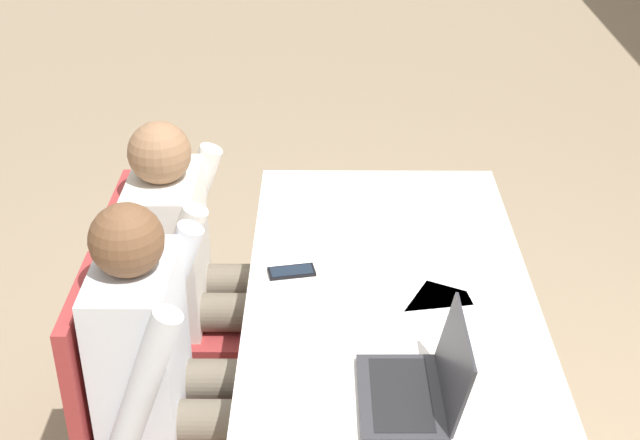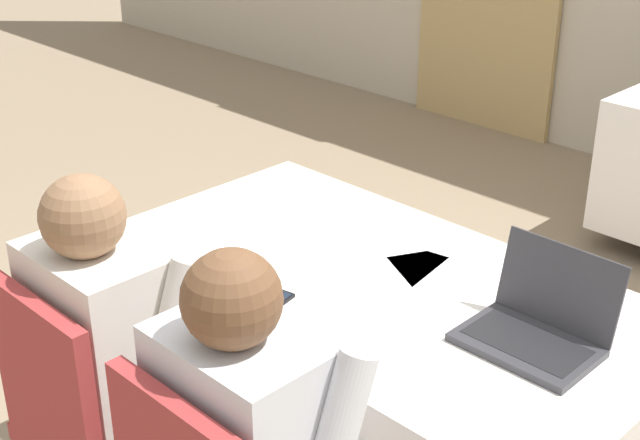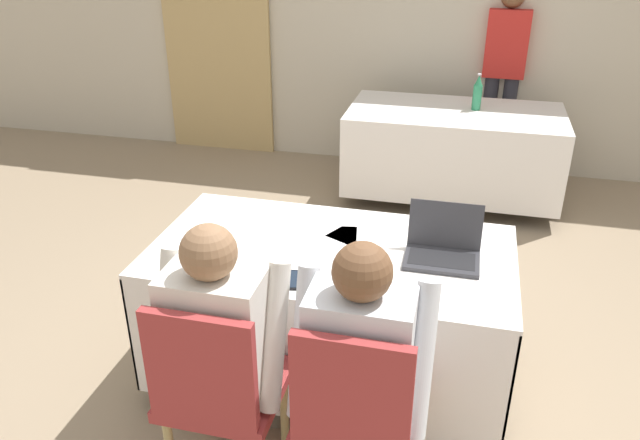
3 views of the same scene
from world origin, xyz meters
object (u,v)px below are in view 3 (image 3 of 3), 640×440
object	(u,v)px
cell_phone	(291,280)
water_bottle	(477,93)
chair_near_left	(218,387)
person_checkered_shirt	(225,336)
person_red_shirt	(504,69)
person_white_shirt	(363,358)
laptop	(443,250)
chair_near_right	(356,412)

from	to	relation	value
cell_phone	water_bottle	xyz separation A→B (m)	(0.68, 2.73, 0.12)
cell_phone	chair_near_left	distance (m)	0.52
person_checkered_shirt	person_red_shirt	world-z (taller)	person_red_shirt
cell_phone	water_bottle	bearing A→B (deg)	64.73
person_white_shirt	person_red_shirt	world-z (taller)	person_red_shirt
laptop	chair_near_right	distance (m)	0.85
chair_near_left	person_checkered_shirt	bearing A→B (deg)	-90.00
chair_near_right	person_white_shirt	size ratio (longest dim) A/B	0.78
person_white_shirt	cell_phone	bearing A→B (deg)	-42.70
laptop	cell_phone	bearing A→B (deg)	-150.63
laptop	person_red_shirt	world-z (taller)	person_red_shirt
person_checkered_shirt	chair_near_right	bearing A→B (deg)	168.87
chair_near_left	person_white_shirt	size ratio (longest dim) A/B	0.78
chair_near_left	person_red_shirt	size ratio (longest dim) A/B	0.58
chair_near_left	cell_phone	bearing A→B (deg)	-110.49
water_bottle	person_white_shirt	distance (m)	3.09
chair_near_right	person_checkered_shirt	bearing A→B (deg)	-11.13
water_bottle	person_checkered_shirt	size ratio (longest dim) A/B	0.24
water_bottle	person_red_shirt	world-z (taller)	person_red_shirt
cell_phone	person_red_shirt	distance (m)	3.52
cell_phone	person_white_shirt	distance (m)	0.50
person_checkered_shirt	person_red_shirt	distance (m)	3.89
chair_near_left	person_red_shirt	xyz separation A→B (m)	(1.04, 3.84, 0.40)
laptop	chair_near_left	bearing A→B (deg)	-134.60
laptop	chair_near_right	bearing A→B (deg)	-106.78
water_bottle	chair_near_left	distance (m)	3.30
chair_near_left	person_red_shirt	world-z (taller)	person_red_shirt
chair_near_left	person_white_shirt	world-z (taller)	person_white_shirt
water_bottle	chair_near_right	distance (m)	3.20
laptop	water_bottle	size ratio (longest dim) A/B	1.17
water_bottle	chair_near_right	world-z (taller)	water_bottle
chair_near_right	laptop	bearing A→B (deg)	-106.34
laptop	person_checkered_shirt	xyz separation A→B (m)	(-0.76, -0.67, -0.11)
chair_near_right	person_white_shirt	world-z (taller)	person_white_shirt
person_checkered_shirt	chair_near_left	bearing A→B (deg)	90.00
person_white_shirt	water_bottle	bearing A→B (deg)	-95.97
person_red_shirt	chair_near_right	bearing A→B (deg)	-95.12
laptop	chair_near_left	distance (m)	1.12
laptop	person_red_shirt	xyz separation A→B (m)	(0.29, 3.06, 0.13)
laptop	cell_phone	size ratio (longest dim) A/B	2.08
chair_near_left	chair_near_right	world-z (taller)	same
laptop	cell_phone	world-z (taller)	laptop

